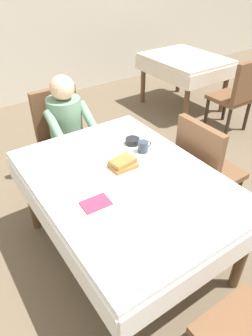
{
  "coord_description": "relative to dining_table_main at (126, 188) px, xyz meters",
  "views": [
    {
      "loc": [
        -0.91,
        -1.32,
        1.96
      ],
      "look_at": [
        0.02,
        0.03,
        0.79
      ],
      "focal_mm": 32.92,
      "sensor_mm": 36.0,
      "label": 1
    }
  ],
  "objects": [
    {
      "name": "plate_breakfast",
      "position": [
        0.05,
        0.11,
        0.1
      ],
      "size": [
        0.28,
        0.28,
        0.02
      ],
      "primitive_type": "cylinder",
      "color": "white",
      "rests_on": "dining_table_main"
    },
    {
      "name": "dining_table_main",
      "position": [
        0.0,
        0.0,
        0.0
      ],
      "size": [
        1.12,
        1.52,
        0.74
      ],
      "color": "white",
      "rests_on": "ground"
    },
    {
      "name": "chair_right_side",
      "position": [
        0.77,
        0.0,
        -0.12
      ],
      "size": [
        0.45,
        0.44,
        0.93
      ],
      "rotation": [
        0.0,
        0.0,
        -1.57
      ],
      "color": "brown",
      "rests_on": "ground"
    },
    {
      "name": "cup_coffee",
      "position": [
        0.29,
        0.19,
        0.13
      ],
      "size": [
        0.11,
        0.08,
        0.08
      ],
      "color": "#333D4C",
      "rests_on": "dining_table_main"
    },
    {
      "name": "knife_right_of_plate",
      "position": [
        0.24,
        0.09,
        0.09
      ],
      "size": [
        0.03,
        0.2,
        0.0
      ],
      "primitive_type": "cube",
      "rotation": [
        0.0,
        0.0,
        1.65
      ],
      "color": "silver",
      "rests_on": "dining_table_main"
    },
    {
      "name": "background_table_far",
      "position": [
        2.26,
        1.82,
        -0.03
      ],
      "size": [
        0.92,
        1.12,
        0.74
      ],
      "color": "silver",
      "rests_on": "ground"
    },
    {
      "name": "chair_diner",
      "position": [
        0.06,
        1.17,
        -0.12
      ],
      "size": [
        0.44,
        0.45,
        0.93
      ],
      "rotation": [
        0.0,
        0.0,
        3.14
      ],
      "color": "brown",
      "rests_on": "ground"
    },
    {
      "name": "bowl_butter",
      "position": [
        0.29,
        0.33,
        0.11
      ],
      "size": [
        0.11,
        0.11,
        0.04
      ],
      "primitive_type": "cylinder",
      "color": "black",
      "rests_on": "dining_table_main"
    },
    {
      "name": "background_chair_empty",
      "position": [
        2.26,
        0.87,
        -0.12
      ],
      "size": [
        0.44,
        0.45,
        0.93
      ],
      "color": "brown",
      "rests_on": "ground"
    },
    {
      "name": "diner_person",
      "position": [
        0.06,
        1.01,
        0.02
      ],
      "size": [
        0.4,
        0.43,
        1.12
      ],
      "rotation": [
        0.0,
        0.0,
        3.14
      ],
      "color": "gray",
      "rests_on": "ground"
    },
    {
      "name": "ground_plane",
      "position": [
        0.0,
        0.0,
        -0.65
      ],
      "size": [
        14.0,
        14.0,
        0.0
      ],
      "primitive_type": "plane",
      "color": "brown"
    },
    {
      "name": "breakfast_stack",
      "position": [
        0.04,
        0.1,
        0.13
      ],
      "size": [
        0.18,
        0.14,
        0.06
      ],
      "color": "#A36B33",
      "rests_on": "plate_breakfast"
    },
    {
      "name": "napkin_folded",
      "position": [
        -0.29,
        -0.11,
        0.09
      ],
      "size": [
        0.17,
        0.13,
        0.01
      ],
      "primitive_type": "cube",
      "rotation": [
        0.0,
        0.0,
        -0.04
      ],
      "color": "#8C2D4C",
      "rests_on": "dining_table_main"
    },
    {
      "name": "fork_left_of_plate",
      "position": [
        -0.14,
        0.09,
        0.09
      ],
      "size": [
        0.03,
        0.18,
        0.0
      ],
      "primitive_type": "cube",
      "rotation": [
        0.0,
        0.0,
        1.67
      ],
      "color": "silver",
      "rests_on": "dining_table_main"
    },
    {
      "name": "syrup_pitcher",
      "position": [
        -0.2,
        0.21,
        0.13
      ],
      "size": [
        0.08,
        0.08,
        0.07
      ],
      "color": "silver",
      "rests_on": "dining_table_main"
    },
    {
      "name": "spoon_near_edge",
      "position": [
        0.08,
        -0.2,
        0.09
      ],
      "size": [
        0.15,
        0.05,
        0.0
      ],
      "primitive_type": "cube",
      "rotation": [
        0.0,
        0.0,
        0.28
      ],
      "color": "silver",
      "rests_on": "dining_table_main"
    }
  ]
}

